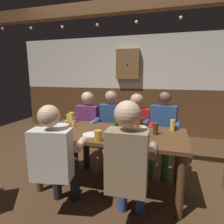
# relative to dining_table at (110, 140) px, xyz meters

# --- Properties ---
(ground_plane) EXTENTS (7.78, 7.78, 0.00)m
(ground_plane) POSITION_rel_dining_table_xyz_m (0.00, 0.05, -0.65)
(ground_plane) COLOR #4C331E
(back_wall_upper) EXTENTS (6.48, 0.12, 1.25)m
(back_wall_upper) POSITION_rel_dining_table_xyz_m (0.00, 2.58, 1.09)
(back_wall_upper) COLOR silver
(back_wall_wainscot) EXTENTS (6.48, 0.12, 1.11)m
(back_wall_wainscot) POSITION_rel_dining_table_xyz_m (0.00, 2.58, -0.09)
(back_wall_wainscot) COLOR brown
(back_wall_wainscot) RESTS_ON ground_plane
(ceiling_beam) EXTENTS (5.83, 0.14, 0.16)m
(ceiling_beam) POSITION_rel_dining_table_xyz_m (0.00, 0.30, 1.64)
(ceiling_beam) COLOR brown
(dining_table) EXTENTS (1.84, 0.85, 0.75)m
(dining_table) POSITION_rel_dining_table_xyz_m (0.00, 0.00, 0.00)
(dining_table) COLOR brown
(dining_table) RESTS_ON ground_plane
(person_0) EXTENTS (0.51, 0.51, 1.19)m
(person_0) POSITION_rel_dining_table_xyz_m (-0.62, 0.65, 0.01)
(person_0) COLOR #6B2D66
(person_0) RESTS_ON ground_plane
(person_1) EXTENTS (0.54, 0.55, 1.22)m
(person_1) POSITION_rel_dining_table_xyz_m (-0.19, 0.64, 0.02)
(person_1) COLOR #2D4C84
(person_1) RESTS_ON ground_plane
(person_2) EXTENTS (0.56, 0.54, 1.18)m
(person_2) POSITION_rel_dining_table_xyz_m (0.21, 0.64, 0.00)
(person_2) COLOR #AD1919
(person_2) RESTS_ON ground_plane
(person_3) EXTENTS (0.55, 0.55, 1.23)m
(person_3) POSITION_rel_dining_table_xyz_m (0.61, 0.65, 0.02)
(person_3) COLOR #2D4C84
(person_3) RESTS_ON ground_plane
(person_4) EXTENTS (0.57, 0.55, 1.19)m
(person_4) POSITION_rel_dining_table_xyz_m (-0.38, -0.65, 0.01)
(person_4) COLOR silver
(person_4) RESTS_ON ground_plane
(person_5) EXTENTS (0.50, 0.50, 1.26)m
(person_5) POSITION_rel_dining_table_xyz_m (0.36, -0.65, 0.04)
(person_5) COLOR #997F60
(person_5) RESTS_ON ground_plane
(table_candle) EXTENTS (0.04, 0.04, 0.08)m
(table_candle) POSITION_rel_dining_table_xyz_m (-0.55, 0.09, 0.14)
(table_candle) COLOR #F9E08C
(table_candle) RESTS_ON dining_table
(condiment_caddy) EXTENTS (0.14, 0.10, 0.05)m
(condiment_caddy) POSITION_rel_dining_table_xyz_m (-0.73, -0.20, 0.13)
(condiment_caddy) COLOR #B2B7BC
(condiment_caddy) RESTS_ON dining_table
(plate_0) EXTENTS (0.22, 0.22, 0.01)m
(plate_0) POSITION_rel_dining_table_xyz_m (-0.17, -0.19, 0.11)
(plate_0) COLOR white
(plate_0) RESTS_ON dining_table
(plate_1) EXTENTS (0.23, 0.23, 0.01)m
(plate_1) POSITION_rel_dining_table_xyz_m (-0.76, 0.08, 0.11)
(plate_1) COLOR white
(plate_1) RESTS_ON dining_table
(bottle_0) EXTENTS (0.06, 0.06, 0.24)m
(bottle_0) POSITION_rel_dining_table_xyz_m (0.06, 0.07, 0.19)
(bottle_0) COLOR #195923
(bottle_0) RESTS_ON dining_table
(bottle_1) EXTENTS (0.07, 0.07, 0.26)m
(bottle_1) POSITION_rel_dining_table_xyz_m (0.25, -0.06, 0.21)
(bottle_1) COLOR red
(bottle_1) RESTS_ON dining_table
(pint_glass_0) EXTENTS (0.08, 0.08, 0.16)m
(pint_glass_0) POSITION_rel_dining_table_xyz_m (-0.69, 0.29, 0.18)
(pint_glass_0) COLOR #E5C64C
(pint_glass_0) RESTS_ON dining_table
(pint_glass_1) EXTENTS (0.08, 0.08, 0.12)m
(pint_glass_1) POSITION_rel_dining_table_xyz_m (-0.03, -0.36, 0.16)
(pint_glass_1) COLOR gold
(pint_glass_1) RESTS_ON dining_table
(pint_glass_2) EXTENTS (0.06, 0.06, 0.11)m
(pint_glass_2) POSITION_rel_dining_table_xyz_m (-0.78, 0.35, 0.16)
(pint_glass_2) COLOR #E5C64C
(pint_glass_2) RESTS_ON dining_table
(pint_glass_3) EXTENTS (0.06, 0.06, 0.14)m
(pint_glass_3) POSITION_rel_dining_table_xyz_m (0.74, 0.28, 0.18)
(pint_glass_3) COLOR #E5C64C
(pint_glass_3) RESTS_ON dining_table
(pint_glass_4) EXTENTS (0.06, 0.06, 0.14)m
(pint_glass_4) POSITION_rel_dining_table_xyz_m (0.55, 0.05, 0.18)
(pint_glass_4) COLOR #4C2D19
(pint_glass_4) RESTS_ON dining_table
(pint_glass_5) EXTENTS (0.07, 0.07, 0.14)m
(pint_glass_5) POSITION_rel_dining_table_xyz_m (0.28, -0.21, 0.17)
(pint_glass_5) COLOR #4C2D19
(pint_glass_5) RESTS_ON dining_table
(pint_glass_6) EXTENTS (0.08, 0.08, 0.11)m
(pint_glass_6) POSITION_rel_dining_table_xyz_m (0.40, -0.01, 0.16)
(pint_glass_6) COLOR #E5C64C
(pint_glass_6) RESTS_ON dining_table
(pint_glass_7) EXTENTS (0.08, 0.08, 0.13)m
(pint_glass_7) POSITION_rel_dining_table_xyz_m (0.32, 0.33, 0.17)
(pint_glass_7) COLOR #4C2D19
(pint_glass_7) RESTS_ON dining_table
(pint_glass_8) EXTENTS (0.06, 0.06, 0.12)m
(pint_glass_8) POSITION_rel_dining_table_xyz_m (0.43, -0.11, 0.17)
(pint_glass_8) COLOR white
(pint_glass_8) RESTS_ON dining_table
(wall_dart_cabinet) EXTENTS (0.56, 0.15, 0.70)m
(wall_dart_cabinet) POSITION_rel_dining_table_xyz_m (-0.32, 2.45, 1.05)
(wall_dart_cabinet) COLOR brown
(string_lights) EXTENTS (4.57, 0.04, 0.12)m
(string_lights) POSITION_rel_dining_table_xyz_m (-0.00, 0.25, 1.47)
(string_lights) COLOR #F9EAB2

